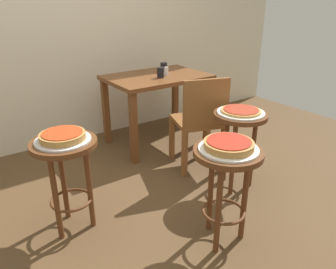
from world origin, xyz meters
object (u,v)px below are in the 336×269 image
object	(u,v)px
dining_table	(157,87)
cup_far_edge	(164,67)
wooden_chair	(200,120)
serving_plate_leftside	(63,140)
stool_middle	(239,132)
condiment_shaker	(166,71)
serving_plate_foreground	(228,149)
stool_foreground	(226,174)
pizza_leftside	(63,136)
serving_plate_middle	(241,112)
cup_near_edge	(161,73)
pizza_middle	(241,110)
stool_leftside	(66,164)
pizza_foreground	(229,144)

from	to	relation	value
dining_table	cup_far_edge	bearing A→B (deg)	31.12
wooden_chair	serving_plate_leftside	bearing A→B (deg)	-172.43
stool_middle	condiment_shaker	distance (m)	1.12
serving_plate_foreground	stool_foreground	bearing A→B (deg)	-63.43
pizza_leftside	wooden_chair	distance (m)	1.27
serving_plate_foreground	serving_plate_middle	distance (m)	0.67
serving_plate_middle	cup_far_edge	size ratio (longest dim) A/B	3.63
pizza_leftside	condiment_shaker	size ratio (longest dim) A/B	3.41
serving_plate_leftside	cup_far_edge	world-z (taller)	cup_far_edge
stool_foreground	cup_near_edge	bearing A→B (deg)	71.16
serving_plate_foreground	pizza_middle	bearing A→B (deg)	37.52
stool_leftside	pizza_leftside	world-z (taller)	pizza_leftside
stool_middle	serving_plate_leftside	xyz separation A→B (m)	(-1.27, 0.26, 0.16)
serving_plate_foreground	pizza_middle	world-z (taller)	pizza_middle
wooden_chair	stool_foreground	bearing A→B (deg)	-120.94
cup_near_edge	pizza_foreground	bearing A→B (deg)	-108.84
stool_middle	pizza_foreground	bearing A→B (deg)	-142.48
cup_far_edge	wooden_chair	size ratio (longest dim) A/B	0.12
stool_foreground	pizza_middle	size ratio (longest dim) A/B	2.14
cup_far_edge	condiment_shaker	xyz separation A→B (m)	(-0.06, -0.13, -0.01)
dining_table	serving_plate_leftside	bearing A→B (deg)	-145.22
condiment_shaker	pizza_leftside	bearing A→B (deg)	-148.39
stool_leftside	wooden_chair	xyz separation A→B (m)	(1.24, 0.17, -0.02)
pizza_foreground	wooden_chair	distance (m)	1.00
condiment_shaker	wooden_chair	bearing A→B (deg)	-98.52
stool_foreground	serving_plate_leftside	world-z (taller)	serving_plate_leftside
stool_leftside	cup_near_edge	size ratio (longest dim) A/B	6.44
pizza_leftside	cup_far_edge	world-z (taller)	cup_far_edge
pizza_leftside	pizza_middle	bearing A→B (deg)	-11.57
stool_middle	dining_table	world-z (taller)	dining_table
serving_plate_leftside	wooden_chair	size ratio (longest dim) A/B	0.40
stool_leftside	serving_plate_leftside	size ratio (longest dim) A/B	1.89
condiment_shaker	serving_plate_leftside	bearing A→B (deg)	-148.39
stool_middle	pizza_middle	world-z (taller)	pizza_middle
stool_foreground	stool_leftside	xyz separation A→B (m)	(-0.74, 0.67, 0.00)
stool_middle	wooden_chair	bearing A→B (deg)	94.37
stool_leftside	pizza_leftside	distance (m)	0.19
pizza_middle	serving_plate_leftside	xyz separation A→B (m)	(-1.27, 0.26, -0.02)
pizza_leftside	serving_plate_leftside	bearing A→B (deg)	0.00
cup_near_edge	serving_plate_leftside	bearing A→B (deg)	-148.10
pizza_middle	dining_table	distance (m)	1.13
pizza_middle	wooden_chair	size ratio (longest dim) A/B	0.35
cup_far_edge	pizza_leftside	bearing A→B (deg)	-145.59
cup_far_edge	stool_foreground	bearing A→B (deg)	-112.01
serving_plate_foreground	stool_leftside	world-z (taller)	serving_plate_foreground
pizza_leftside	wooden_chair	xyz separation A→B (m)	(1.24, 0.17, -0.21)
serving_plate_leftside	dining_table	distance (m)	1.53
pizza_foreground	pizza_leftside	distance (m)	1.00
serving_plate_leftside	condiment_shaker	bearing A→B (deg)	31.61
cup_far_edge	condiment_shaker	distance (m)	0.15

